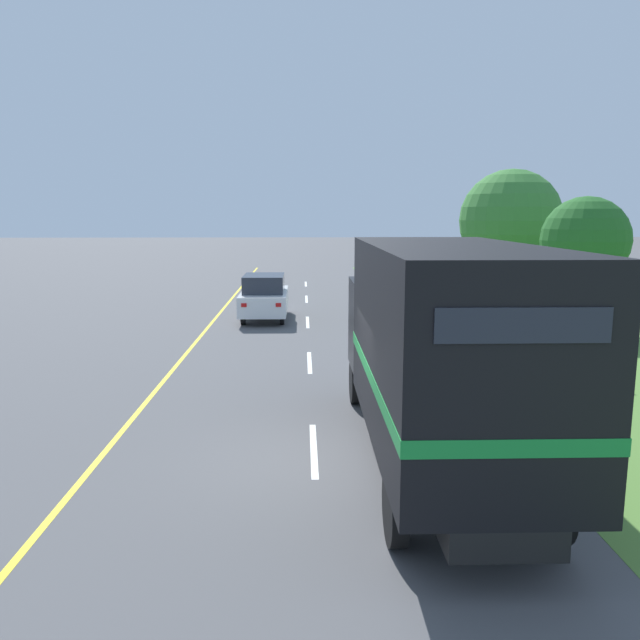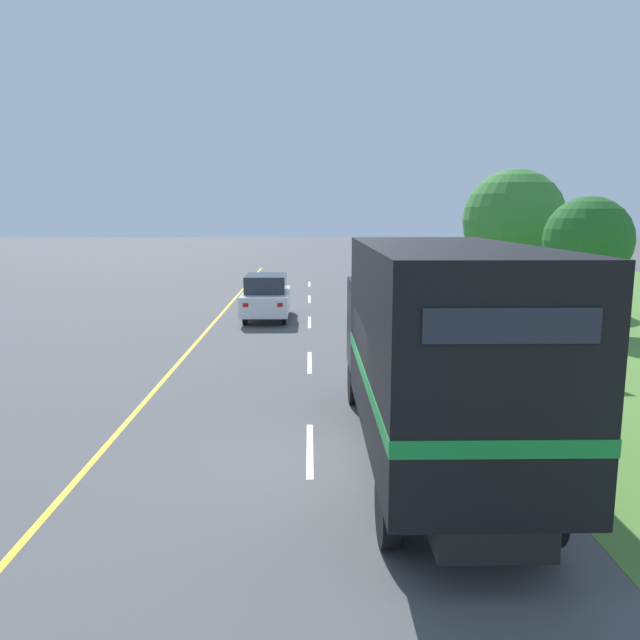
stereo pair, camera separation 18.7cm
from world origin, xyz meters
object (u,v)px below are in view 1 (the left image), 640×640
(roadside_tree_near, at_px, (585,241))
(delineator_post, at_px, (524,396))
(lead_car_white, at_px, (264,297))
(highway_sign, at_px, (517,296))
(roadside_tree_mid, at_px, (511,220))
(horse_trailer_truck, at_px, (439,347))

(roadside_tree_near, relative_size, delineator_post, 5.02)
(lead_car_white, distance_m, highway_sign, 10.84)
(roadside_tree_near, bearing_deg, delineator_post, -119.38)
(roadside_tree_near, distance_m, delineator_post, 11.42)
(highway_sign, height_order, roadside_tree_near, roadside_tree_near)
(lead_car_white, height_order, roadside_tree_mid, roadside_tree_mid)
(horse_trailer_truck, bearing_deg, lead_car_white, 104.02)
(highway_sign, distance_m, delineator_post, 4.93)
(highway_sign, distance_m, roadside_tree_near, 6.70)
(horse_trailer_truck, xyz_separation_m, roadside_tree_mid, (7.53, 19.43, 1.79))
(roadside_tree_near, relative_size, roadside_tree_mid, 0.77)
(highway_sign, bearing_deg, horse_trailer_truck, -117.79)
(highway_sign, height_order, roadside_tree_mid, roadside_tree_mid)
(horse_trailer_truck, bearing_deg, roadside_tree_mid, 68.81)
(highway_sign, relative_size, roadside_tree_mid, 0.49)
(horse_trailer_truck, distance_m, roadside_tree_near, 14.39)
(roadside_tree_mid, distance_m, delineator_post, 18.12)
(horse_trailer_truck, relative_size, delineator_post, 8.52)
(horse_trailer_truck, distance_m, lead_car_white, 15.32)
(highway_sign, relative_size, delineator_post, 3.18)
(lead_car_white, height_order, roadside_tree_near, roadside_tree_near)
(highway_sign, bearing_deg, roadside_tree_mid, 72.75)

